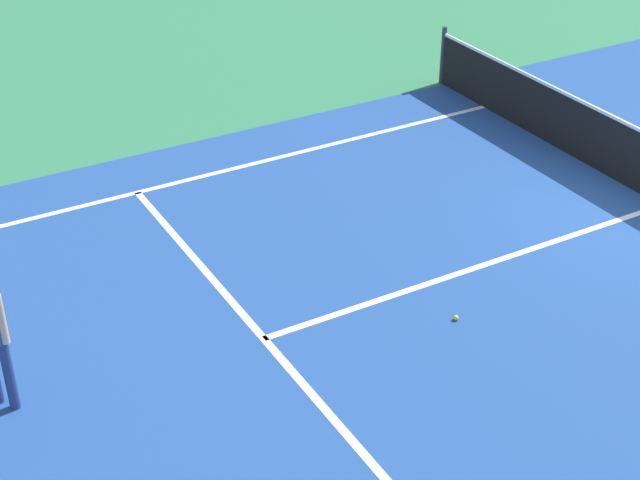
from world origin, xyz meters
name	(u,v)px	position (x,y,z in m)	size (l,w,h in m)	color
line_sideline_left	(166,185)	(-4.11, -5.95, 0.00)	(0.10, 11.89, 0.01)	white
line_service_near	(264,339)	(0.00, -6.40, 0.00)	(8.22, 0.10, 0.01)	white
line_center_service	(484,265)	(0.00, -3.20, 0.00)	(0.10, 6.40, 0.01)	white
tennis_ball_mid_court	(456,318)	(0.80, -4.25, 0.03)	(0.07, 0.07, 0.07)	#CCE033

